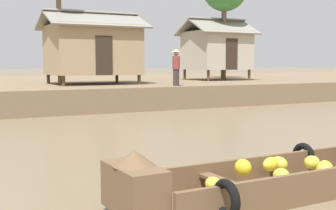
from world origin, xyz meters
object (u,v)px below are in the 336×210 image
at_px(stilt_house_left, 92,49).
at_px(stilt_house_mid_left, 217,49).
at_px(banana_boat, 273,176).
at_px(vendor_person, 176,65).

distance_m(stilt_house_left, stilt_house_mid_left, 8.56).
relative_size(stilt_house_left, stilt_house_mid_left, 1.20).
relative_size(banana_boat, vendor_person, 3.14).
relative_size(banana_boat, stilt_house_mid_left, 1.31).
height_order(stilt_house_left, vendor_person, stilt_house_left).
relative_size(stilt_house_mid_left, vendor_person, 2.40).
bearing_deg(banana_boat, stilt_house_left, 81.57).
xyz_separation_m(stilt_house_left, vendor_person, (2.79, -3.49, -0.80)).
bearing_deg(stilt_house_left, stilt_house_mid_left, 11.28).
height_order(stilt_house_left, stilt_house_mid_left, stilt_house_mid_left).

